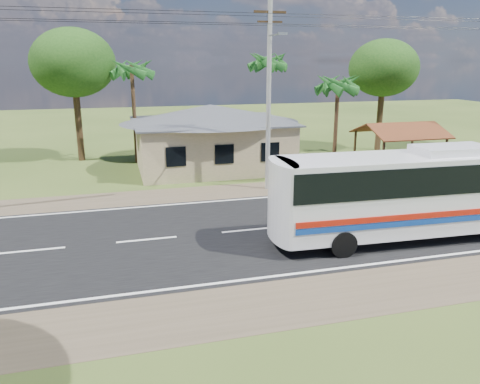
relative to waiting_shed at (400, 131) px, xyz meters
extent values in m
plane|color=#324819|center=(-13.00, -8.50, -2.73)|extent=(120.00, 120.00, 0.00)
cube|color=black|center=(-13.00, -8.50, -2.72)|extent=(120.00, 10.00, 0.02)
cube|color=brown|center=(-13.00, -2.00, -2.72)|extent=(120.00, 3.00, 0.01)
cube|color=brown|center=(-13.00, -15.00, -2.72)|extent=(120.00, 3.00, 0.01)
cube|color=silver|center=(-13.00, -3.80, -2.70)|extent=(120.00, 0.15, 0.01)
cube|color=silver|center=(-13.00, -13.20, -2.70)|extent=(120.00, 0.15, 0.01)
cube|color=silver|center=(-13.00, -8.50, -2.70)|extent=(120.00, 0.15, 0.01)
cube|color=tan|center=(-12.00, 4.50, -1.13)|extent=(10.00, 8.00, 3.20)
cube|color=#4C4F54|center=(-12.00, 4.50, 0.52)|extent=(10.60, 8.60, 0.10)
pyramid|color=#4C4F54|center=(-12.00, 4.50, 1.67)|extent=(12.40, 10.00, 1.20)
cube|color=black|center=(-15.00, 0.48, -1.03)|extent=(1.20, 0.08, 1.20)
cube|color=black|center=(-12.00, 0.48, -1.03)|extent=(1.20, 0.08, 1.20)
cube|color=black|center=(-9.00, 0.48, -1.03)|extent=(1.20, 0.08, 1.20)
cylinder|color=#372714|center=(-2.30, -1.80, -1.43)|extent=(0.16, 0.16, 2.60)
cylinder|color=#372714|center=(-2.30, 1.80, -1.43)|extent=(0.16, 0.16, 2.60)
cylinder|color=#372714|center=(2.30, -1.80, -1.43)|extent=(0.16, 0.16, 2.60)
cylinder|color=#372714|center=(2.30, 1.80, -1.43)|extent=(0.16, 0.16, 2.60)
cube|color=maroon|center=(0.00, -1.10, 0.17)|extent=(5.20, 2.28, 0.90)
cube|color=maroon|center=(0.00, 1.10, 0.17)|extent=(5.20, 2.28, 0.90)
cube|color=#372714|center=(0.00, 0.00, 0.52)|extent=(5.20, 0.12, 0.12)
cube|color=#9E9E99|center=(-1.00, -2.90, -2.28)|extent=(7.00, 0.30, 0.90)
cylinder|color=#9E9E99|center=(-10.00, -2.00, 2.77)|extent=(0.26, 0.26, 11.00)
cube|color=#372714|center=(-10.00, -2.00, 7.07)|extent=(1.80, 0.12, 0.12)
cube|color=#372714|center=(-10.00, -2.00, 6.57)|extent=(1.40, 0.10, 0.10)
cylinder|color=gray|center=(-10.00, -3.00, 5.87)|extent=(0.08, 2.00, 0.08)
cube|color=gray|center=(-10.00, -4.00, 5.87)|extent=(0.50, 0.18, 0.12)
cylinder|color=black|center=(-18.00, -2.00, 6.87)|extent=(16.00, 0.02, 0.02)
cylinder|color=black|center=(-2.50, -2.00, 6.87)|extent=(15.00, 0.02, 0.02)
cylinder|color=#47301E|center=(-3.50, 2.50, 0.27)|extent=(0.28, 0.28, 6.00)
cylinder|color=#47301E|center=(-7.00, 7.00, 1.02)|extent=(0.28, 0.28, 7.50)
cylinder|color=#47301E|center=(-17.00, 7.50, 0.77)|extent=(0.28, 0.28, 7.00)
cylinder|color=#47301E|center=(-21.00, 9.50, 0.25)|extent=(0.50, 0.50, 5.95)
ellipsoid|color=#163D10|center=(-21.00, 9.50, 4.42)|extent=(6.00, 6.00, 4.92)
cylinder|color=#47301E|center=(3.00, 7.50, 0.07)|extent=(0.50, 0.50, 5.60)
ellipsoid|color=#163D10|center=(3.00, 7.50, 3.99)|extent=(5.60, 5.60, 4.59)
cube|color=silver|center=(-6.13, -11.20, -0.70)|extent=(12.60, 3.09, 3.13)
cube|color=black|center=(-6.13, -11.20, 0.09)|extent=(12.66, 3.16, 1.15)
cube|color=black|center=(-12.38, -10.95, -0.28)|extent=(0.22, 2.40, 1.88)
cube|color=#A11709|center=(-6.19, -12.52, -1.27)|extent=(12.30, 0.52, 0.23)
cube|color=navy|center=(-6.19, -12.52, -1.53)|extent=(12.30, 0.52, 0.23)
cube|color=silver|center=(-5.09, -11.24, 1.02)|extent=(3.19, 1.79, 0.31)
cylinder|color=black|center=(-10.35, -12.23, -2.21)|extent=(1.06, 0.41, 1.04)
cylinder|color=black|center=(-10.25, -9.84, -2.21)|extent=(1.06, 0.41, 1.04)
cylinder|color=black|center=(-2.96, -10.12, -2.21)|extent=(1.06, 0.41, 1.04)
imported|color=black|center=(-1.46, -1.88, -2.33)|extent=(1.60, 0.92, 0.80)
imported|color=navy|center=(-4.64, -2.52, -1.84)|extent=(0.67, 0.46, 1.79)
camera|label=1|loc=(-18.52, -27.29, 4.55)|focal=35.00mm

